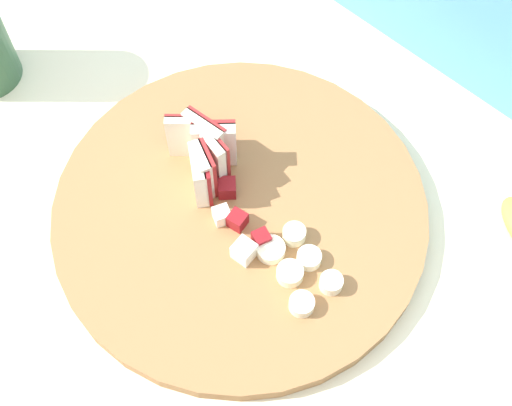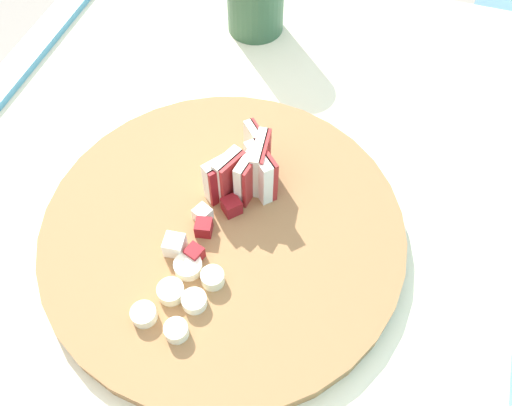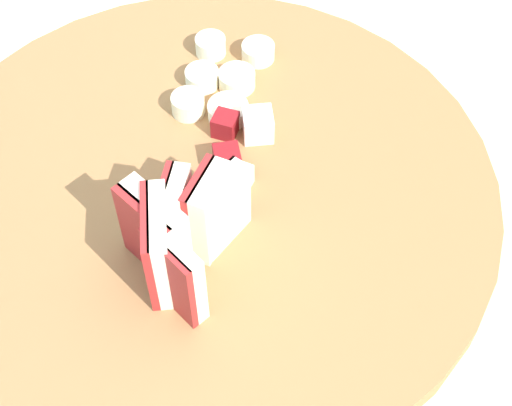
{
  "view_description": "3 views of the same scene",
  "coord_description": "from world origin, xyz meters",
  "px_view_note": "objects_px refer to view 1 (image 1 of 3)",
  "views": [
    {
      "loc": [
        0.15,
        -0.2,
        1.55
      ],
      "look_at": [
        -0.08,
        0.04,
        0.97
      ],
      "focal_mm": 48.36,
      "sensor_mm": 36.0,
      "label": 1
    },
    {
      "loc": [
        0.17,
        0.16,
        1.41
      ],
      "look_at": [
        -0.13,
        0.06,
        0.96
      ],
      "focal_mm": 37.57,
      "sensor_mm": 36.0,
      "label": 2
    },
    {
      "loc": [
        -0.41,
        0.0,
        1.32
      ],
      "look_at": [
        -0.14,
        0.0,
        0.97
      ],
      "focal_mm": 53.28,
      "sensor_mm": 36.0,
      "label": 3
    }
  ],
  "objects_px": {
    "cutting_board": "(240,211)",
    "apple_wedge_fan": "(205,153)",
    "apple_dice_pile": "(237,224)",
    "banana_slice_rows": "(298,265)"
  },
  "relations": [
    {
      "from": "apple_wedge_fan",
      "to": "apple_dice_pile",
      "type": "xyz_separation_m",
      "value": [
        0.07,
        -0.03,
        -0.02
      ]
    },
    {
      "from": "cutting_board",
      "to": "apple_dice_pile",
      "type": "relative_size",
      "value": 4.37
    },
    {
      "from": "apple_dice_pile",
      "to": "banana_slice_rows",
      "type": "distance_m",
      "value": 0.07
    },
    {
      "from": "cutting_board",
      "to": "apple_wedge_fan",
      "type": "bearing_deg",
      "value": 171.51
    },
    {
      "from": "cutting_board",
      "to": "apple_wedge_fan",
      "type": "xyz_separation_m",
      "value": [
        -0.06,
        0.01,
        0.04
      ]
    },
    {
      "from": "apple_wedge_fan",
      "to": "banana_slice_rows",
      "type": "height_order",
      "value": "apple_wedge_fan"
    },
    {
      "from": "apple_wedge_fan",
      "to": "banana_slice_rows",
      "type": "distance_m",
      "value": 0.15
    },
    {
      "from": "cutting_board",
      "to": "apple_wedge_fan",
      "type": "distance_m",
      "value": 0.07
    },
    {
      "from": "cutting_board",
      "to": "banana_slice_rows",
      "type": "height_order",
      "value": "banana_slice_rows"
    },
    {
      "from": "apple_dice_pile",
      "to": "cutting_board",
      "type": "bearing_deg",
      "value": 129.32
    }
  ]
}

